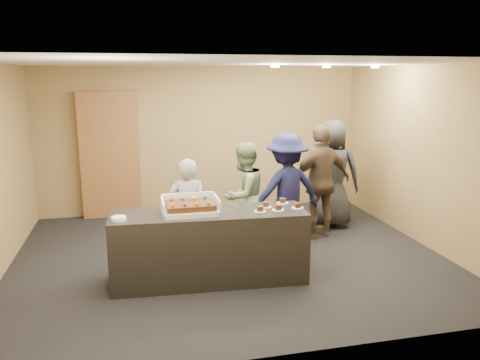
{
  "coord_description": "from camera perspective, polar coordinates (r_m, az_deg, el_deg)",
  "views": [
    {
      "loc": [
        -1.27,
        -6.19,
        2.54
      ],
      "look_at": [
        0.16,
        0.0,
        1.12
      ],
      "focal_mm": 35.0,
      "sensor_mm": 36.0,
      "label": 1
    }
  ],
  "objects": [
    {
      "name": "sheet_cake",
      "position": [
        5.72,
        -6.07,
        -3.11
      ],
      "size": [
        0.58,
        0.4,
        0.11
      ],
      "color": "#36190C",
      "rests_on": "cake_box"
    },
    {
      "name": "plate_stack",
      "position": [
        5.61,
        -14.58,
        -4.57
      ],
      "size": [
        0.17,
        0.17,
        0.04
      ],
      "primitive_type": "cylinder",
      "color": "white",
      "rests_on": "serving_counter"
    },
    {
      "name": "person_sage_man",
      "position": [
        6.95,
        0.44,
        -1.92
      ],
      "size": [
        0.98,
        0.95,
        1.59
      ],
      "primitive_type": "imported",
      "rotation": [
        0.0,
        0.0,
        3.8
      ],
      "color": "gray",
      "rests_on": "floor"
    },
    {
      "name": "slice_a",
      "position": [
        5.77,
        2.46,
        -3.65
      ],
      "size": [
        0.15,
        0.15,
        0.07
      ],
      "color": "white",
      "rests_on": "serving_counter"
    },
    {
      "name": "person_navy_man",
      "position": [
        6.99,
        5.66,
        -1.34
      ],
      "size": [
        1.2,
        0.81,
        1.72
      ],
      "primitive_type": "imported",
      "rotation": [
        0.0,
        0.0,
        3.3
      ],
      "color": "#14153B",
      "rests_on": "floor"
    },
    {
      "name": "ceiling_spotlights",
      "position": [
        7.28,
        10.49,
        13.45
      ],
      "size": [
        1.72,
        0.12,
        0.03
      ],
      "color": "#FFEAC6",
      "rests_on": "ceiling"
    },
    {
      "name": "slice_c",
      "position": [
        5.84,
        4.68,
        -3.47
      ],
      "size": [
        0.15,
        0.15,
        0.07
      ],
      "color": "white",
      "rests_on": "serving_counter"
    },
    {
      "name": "room",
      "position": [
        6.43,
        -1.39,
        1.97
      ],
      "size": [
        6.04,
        6.0,
        2.7
      ],
      "color": "black",
      "rests_on": "ground"
    },
    {
      "name": "person_server_grey",
      "position": [
        6.37,
        -6.37,
        -3.91
      ],
      "size": [
        0.57,
        0.4,
        1.47
      ],
      "primitive_type": "imported",
      "rotation": [
        0.0,
        0.0,
        3.04
      ],
      "color": "gray",
      "rests_on": "floor"
    },
    {
      "name": "slice_b",
      "position": [
        5.97,
        3.13,
        -3.11
      ],
      "size": [
        0.15,
        0.15,
        0.07
      ],
      "color": "white",
      "rests_on": "serving_counter"
    },
    {
      "name": "slice_d",
      "position": [
        6.16,
        5.21,
        -2.63
      ],
      "size": [
        0.15,
        0.15,
        0.07
      ],
      "color": "white",
      "rests_on": "serving_counter"
    },
    {
      "name": "serving_counter",
      "position": [
        5.92,
        -3.72,
        -8.09
      ],
      "size": [
        2.44,
        0.84,
        0.9
      ],
      "primitive_type": "cube",
      "rotation": [
        0.0,
        0.0,
        -0.06
      ],
      "color": "black",
      "rests_on": "floor"
    },
    {
      "name": "slice_e",
      "position": [
        5.96,
        7.05,
        -3.21
      ],
      "size": [
        0.15,
        0.15,
        0.07
      ],
      "color": "white",
      "rests_on": "serving_counter"
    },
    {
      "name": "storage_cabinet",
      "position": [
        8.73,
        -15.58,
        2.91
      ],
      "size": [
        1.03,
        0.15,
        2.27
      ],
      "primitive_type": "cube",
      "color": "brown",
      "rests_on": "floor"
    },
    {
      "name": "person_dark_suit",
      "position": [
        8.07,
        11.2,
        0.81
      ],
      "size": [
        1.06,
        0.92,
        1.84
      ],
      "primitive_type": "imported",
      "rotation": [
        0.0,
        0.0,
        2.7
      ],
      "color": "#242529",
      "rests_on": "floor"
    },
    {
      "name": "cake_box",
      "position": [
        5.75,
        -6.09,
        -3.53
      ],
      "size": [
        0.68,
        0.47,
        0.2
      ],
      "color": "white",
      "rests_on": "serving_counter"
    },
    {
      "name": "person_brown_extra",
      "position": [
        7.5,
        9.83,
        -0.17
      ],
      "size": [
        1.12,
        0.65,
        1.8
      ],
      "primitive_type": "imported",
      "rotation": [
        0.0,
        0.0,
        3.35
      ],
      "color": "brown",
      "rests_on": "floor"
    }
  ]
}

